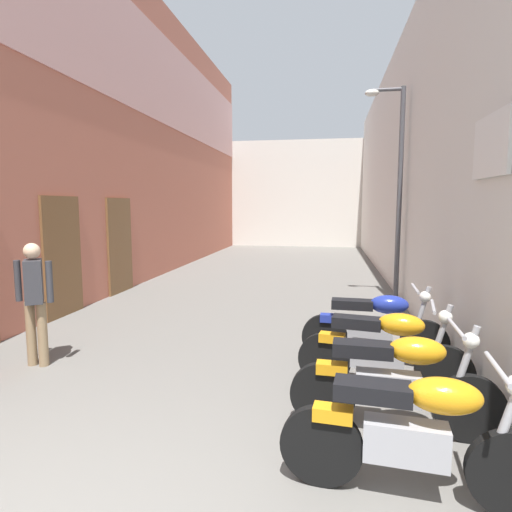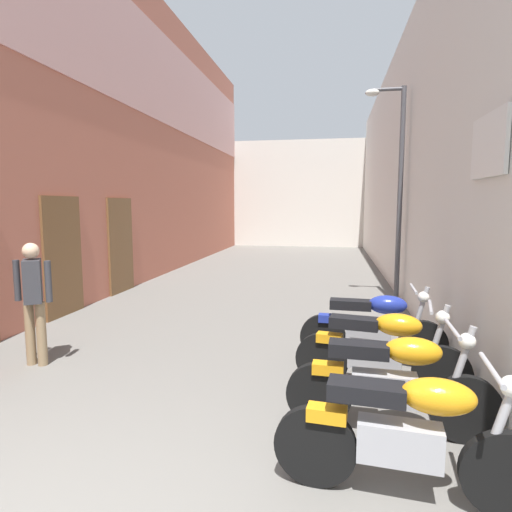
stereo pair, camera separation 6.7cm
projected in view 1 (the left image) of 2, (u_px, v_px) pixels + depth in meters
name	position (u px, v px, depth m)	size (l,w,h in m)	color
ground_plane	(254.00, 296.00, 9.72)	(35.80, 35.80, 0.00)	#66635E
building_left	(144.00, 134.00, 11.73)	(0.45, 19.80, 7.86)	#B76651
building_right	(401.00, 168.00, 10.77)	(0.45, 19.80, 5.90)	silver
building_far_end	(297.00, 194.00, 22.05)	(9.37, 2.00, 5.19)	beige
motorcycle_nearest	(415.00, 432.00, 2.93)	(1.85, 0.58, 1.04)	black
motorcycle_second	(395.00, 380.00, 3.80)	(1.85, 0.58, 1.04)	black
motorcycle_third	(383.00, 348.00, 4.64)	(1.84, 0.58, 1.04)	black
motorcycle_fourth	(375.00, 325.00, 5.54)	(1.85, 0.58, 1.04)	black
pedestrian_mid_alley	(34.00, 295.00, 5.40)	(0.52, 0.39, 1.57)	#8C7251
street_lamp	(395.00, 179.00, 8.66)	(0.79, 0.18, 4.35)	#47474C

